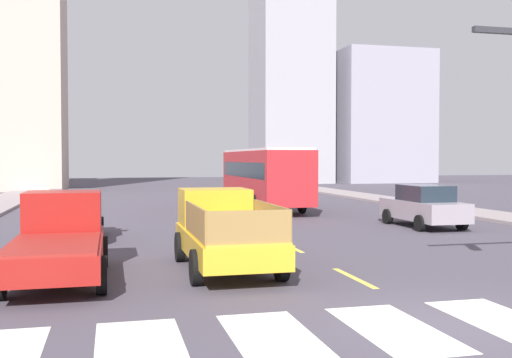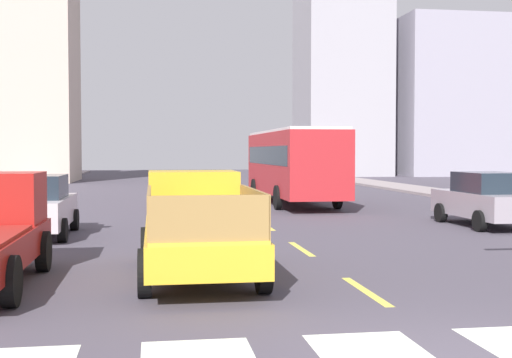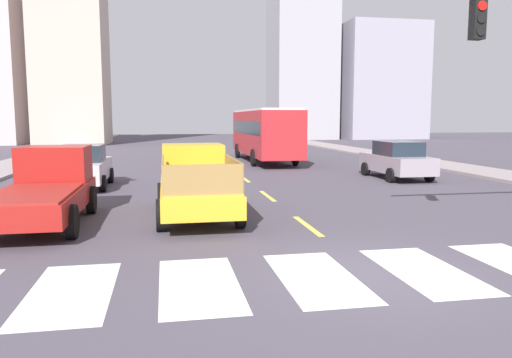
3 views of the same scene
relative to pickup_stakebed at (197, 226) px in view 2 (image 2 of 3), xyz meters
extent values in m
cube|color=#DCCC4A|center=(2.73, -2.07, -0.93)|extent=(0.16, 2.40, 0.01)
cube|color=#DCCC4A|center=(2.73, 2.93, -0.93)|extent=(0.16, 2.40, 0.01)
cube|color=#DCCC4A|center=(2.73, 7.93, -0.93)|extent=(0.16, 2.40, 0.01)
cube|color=#DCCC4A|center=(2.73, 12.93, -0.93)|extent=(0.16, 2.40, 0.01)
cube|color=#DCCC4A|center=(2.73, 17.93, -0.93)|extent=(0.16, 2.40, 0.01)
cube|color=#DCCC4A|center=(2.73, 22.93, -0.93)|extent=(0.16, 2.40, 0.01)
cube|color=#DCCC4A|center=(2.73, 27.93, -0.93)|extent=(0.16, 2.40, 0.01)
cube|color=#DCCC4A|center=(2.73, 32.93, -0.93)|extent=(0.16, 2.40, 0.01)
cube|color=gold|center=(0.00, -0.44, -0.26)|extent=(1.96, 5.20, 0.56)
cube|color=gold|center=(0.00, 1.26, 0.52)|extent=(1.84, 1.60, 1.00)
cube|color=#19232D|center=(0.00, 1.70, 0.70)|extent=(1.72, 0.08, 0.56)
cube|color=gold|center=(0.00, -1.39, 0.05)|extent=(1.84, 3.30, 0.06)
cylinder|color=black|center=(-0.98, 1.12, -0.54)|extent=(0.22, 0.80, 0.80)
cylinder|color=black|center=(0.98, 1.12, -0.54)|extent=(0.22, 0.80, 0.80)
cylinder|color=black|center=(-0.98, -2.00, -0.54)|extent=(0.22, 0.80, 0.80)
cylinder|color=black|center=(0.98, -2.00, -0.54)|extent=(0.22, 0.80, 0.80)
cube|color=olive|center=(-0.90, -1.39, 0.43)|extent=(0.06, 3.17, 0.70)
cube|color=olive|center=(0.90, -1.39, 0.43)|extent=(0.06, 3.17, 0.70)
cube|color=olive|center=(0.00, -2.97, 0.43)|extent=(1.80, 0.06, 0.70)
cylinder|color=black|center=(-2.98, 0.72, -0.54)|extent=(0.22, 0.80, 0.80)
cylinder|color=black|center=(-2.98, -2.40, -0.54)|extent=(0.22, 0.80, 0.80)
cube|color=#B12328|center=(5.44, 16.77, 0.91)|extent=(2.50, 10.80, 2.70)
cube|color=#19232D|center=(5.44, 16.77, 1.26)|extent=(2.52, 9.94, 0.80)
cube|color=silver|center=(5.44, 16.77, 2.32)|extent=(2.40, 10.37, 0.12)
cylinder|color=black|center=(4.19, 20.11, -0.44)|extent=(0.22, 1.00, 1.00)
cylinder|color=black|center=(6.69, 20.11, -0.44)|extent=(0.22, 1.00, 1.00)
cylinder|color=black|center=(4.19, 13.80, -0.44)|extent=(0.22, 1.00, 1.00)
cylinder|color=black|center=(6.69, 13.80, -0.44)|extent=(0.22, 1.00, 1.00)
cube|color=silver|center=(-4.07, 6.39, -0.24)|extent=(1.80, 4.40, 0.76)
cube|color=#1E2833|center=(-4.07, 6.24, 0.46)|extent=(1.58, 2.11, 0.64)
cylinder|color=black|center=(-4.97, 7.75, -0.62)|extent=(0.22, 0.64, 0.64)
cylinder|color=black|center=(-3.17, 7.75, -0.62)|extent=(0.22, 0.64, 0.64)
cylinder|color=black|center=(-3.17, 5.02, -0.62)|extent=(0.22, 0.64, 0.64)
cube|color=gray|center=(9.62, 6.90, -0.24)|extent=(1.80, 4.40, 0.76)
cube|color=#1E2833|center=(9.62, 6.75, 0.46)|extent=(1.58, 2.11, 0.64)
cylinder|color=black|center=(8.72, 8.26, -0.62)|extent=(0.22, 0.64, 0.64)
cylinder|color=black|center=(10.52, 8.26, -0.62)|extent=(0.22, 0.64, 0.64)
cylinder|color=black|center=(8.72, 5.53, -0.62)|extent=(0.22, 0.64, 0.64)
cube|color=#948F9E|center=(28.48, 51.38, 6.78)|extent=(10.84, 10.53, 15.43)
camera|label=1|loc=(-2.78, -14.85, 1.85)|focal=41.44mm
camera|label=2|loc=(-0.84, -13.00, 1.44)|focal=47.20mm
camera|label=3|loc=(-0.85, -14.04, 1.81)|focal=34.48mm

